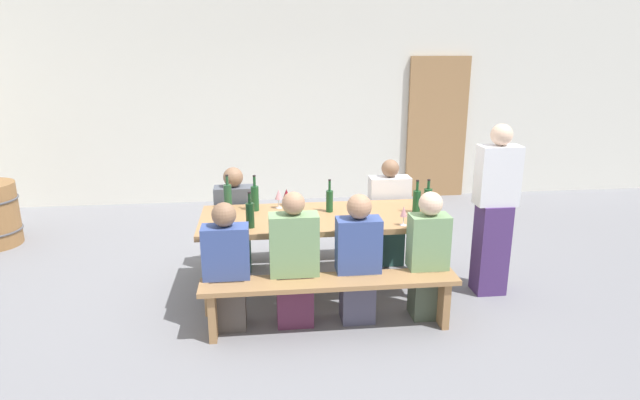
% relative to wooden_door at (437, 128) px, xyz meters
% --- Properties ---
extents(ground_plane, '(24.00, 24.00, 0.00)m').
position_rel_wooden_door_xyz_m(ground_plane, '(-2.13, -3.12, -1.05)').
color(ground_plane, slate).
extents(back_wall, '(14.00, 0.20, 3.20)m').
position_rel_wooden_door_xyz_m(back_wall, '(-2.13, 0.14, 0.55)').
color(back_wall, silver).
rests_on(back_wall, ground).
extents(wooden_door, '(0.90, 0.06, 2.10)m').
position_rel_wooden_door_xyz_m(wooden_door, '(0.00, 0.00, 0.00)').
color(wooden_door, '#9E7247').
rests_on(wooden_door, ground).
extents(tasting_table, '(2.18, 0.88, 0.75)m').
position_rel_wooden_door_xyz_m(tasting_table, '(-2.13, -3.12, -0.37)').
color(tasting_table, '#9E7247').
rests_on(tasting_table, ground).
extents(bench_near, '(2.08, 0.30, 0.45)m').
position_rel_wooden_door_xyz_m(bench_near, '(-2.13, -3.86, -0.69)').
color(bench_near, '#9E7247').
rests_on(bench_near, ground).
extents(bench_far, '(2.08, 0.30, 0.45)m').
position_rel_wooden_door_xyz_m(bench_far, '(-2.13, -2.38, -0.69)').
color(bench_far, '#9E7247').
rests_on(bench_far, ground).
extents(wine_bottle_0, '(0.08, 0.08, 0.34)m').
position_rel_wooden_door_xyz_m(wine_bottle_0, '(-2.97, -2.82, -0.17)').
color(wine_bottle_0, '#234C2D').
rests_on(wine_bottle_0, tasting_table).
extents(wine_bottle_1, '(0.07, 0.07, 0.32)m').
position_rel_wooden_door_xyz_m(wine_bottle_1, '(-1.22, -3.14, -0.18)').
color(wine_bottle_1, '#194723').
rests_on(wine_bottle_1, tasting_table).
extents(wine_bottle_2, '(0.07, 0.07, 0.31)m').
position_rel_wooden_door_xyz_m(wine_bottle_2, '(-2.02, -3.01, -0.19)').
color(wine_bottle_2, '#194723').
rests_on(wine_bottle_2, tasting_table).
extents(wine_bottle_3, '(0.07, 0.07, 0.32)m').
position_rel_wooden_door_xyz_m(wine_bottle_3, '(-2.76, -3.38, -0.18)').
color(wine_bottle_3, '#143319').
rests_on(wine_bottle_3, tasting_table).
extents(wine_bottle_4, '(0.07, 0.07, 0.33)m').
position_rel_wooden_door_xyz_m(wine_bottle_4, '(-1.13, -3.17, -0.17)').
color(wine_bottle_4, '#194723').
rests_on(wine_bottle_4, tasting_table).
extents(wine_bottle_5, '(0.07, 0.07, 0.34)m').
position_rel_wooden_door_xyz_m(wine_bottle_5, '(-2.72, -2.89, -0.17)').
color(wine_bottle_5, '#194723').
rests_on(wine_bottle_5, tasting_table).
extents(wine_glass_0, '(0.06, 0.06, 0.17)m').
position_rel_wooden_door_xyz_m(wine_glass_0, '(-1.44, -3.48, -0.18)').
color(wine_glass_0, silver).
rests_on(wine_glass_0, tasting_table).
extents(wine_glass_1, '(0.07, 0.07, 0.18)m').
position_rel_wooden_door_xyz_m(wine_glass_1, '(-2.49, -2.85, -0.17)').
color(wine_glass_1, silver).
rests_on(wine_glass_1, tasting_table).
extents(wine_glass_2, '(0.07, 0.07, 0.16)m').
position_rel_wooden_door_xyz_m(wine_glass_2, '(-2.41, -2.76, -0.19)').
color(wine_glass_2, silver).
rests_on(wine_glass_2, tasting_table).
extents(seated_guest_near_0, '(0.37, 0.24, 1.08)m').
position_rel_wooden_door_xyz_m(seated_guest_near_0, '(-2.95, -3.71, -0.54)').
color(seated_guest_near_0, '#524A43').
rests_on(seated_guest_near_0, ground).
extents(seated_guest_near_1, '(0.40, 0.24, 1.15)m').
position_rel_wooden_door_xyz_m(seated_guest_near_1, '(-2.40, -3.71, -0.51)').
color(seated_guest_near_1, '#592740').
rests_on(seated_guest_near_1, ground).
extents(seated_guest_near_2, '(0.37, 0.24, 1.11)m').
position_rel_wooden_door_xyz_m(seated_guest_near_2, '(-1.87, -3.71, -0.52)').
color(seated_guest_near_2, '#4C4A5F').
rests_on(seated_guest_near_2, ground).
extents(seated_guest_near_3, '(0.33, 0.24, 1.11)m').
position_rel_wooden_door_xyz_m(seated_guest_near_3, '(-1.28, -3.71, -0.52)').
color(seated_guest_near_3, '#45503E').
rests_on(seated_guest_near_3, ground).
extents(seated_guest_far_0, '(0.39, 0.24, 1.09)m').
position_rel_wooden_door_xyz_m(seated_guest_far_0, '(-2.93, -2.53, -0.54)').
color(seated_guest_far_0, '#2E5743').
rests_on(seated_guest_far_0, ground).
extents(seated_guest_far_1, '(0.42, 0.24, 1.13)m').
position_rel_wooden_door_xyz_m(seated_guest_far_1, '(-1.33, -2.53, -0.52)').
color(seated_guest_far_1, '#295049').
rests_on(seated_guest_far_1, ground).
extents(standing_host, '(0.37, 0.24, 1.60)m').
position_rel_wooden_door_xyz_m(standing_host, '(-0.54, -3.32, -0.28)').
color(standing_host, '#482D67').
rests_on(standing_host, ground).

